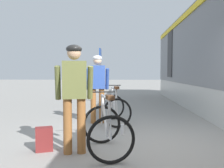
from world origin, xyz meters
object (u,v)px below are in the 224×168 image
at_px(bicycle_near_silver, 106,128).
at_px(bicycle_far_white, 114,108).
at_px(water_bottle_near_the_bikes, 123,129).
at_px(platform_sign_post, 100,66).
at_px(cyclist_near_in_olive, 74,89).
at_px(backpack_on_platform, 44,139).
at_px(cyclist_far_in_blue, 97,83).

relative_size(bicycle_near_silver, bicycle_far_white, 1.02).
height_order(water_bottle_near_the_bikes, platform_sign_post, platform_sign_post).
relative_size(bicycle_near_silver, platform_sign_post, 0.50).
bearing_deg(cyclist_near_in_olive, bicycle_near_silver, 6.92).
bearing_deg(backpack_on_platform, cyclist_far_in_blue, 52.74).
relative_size(bicycle_far_white, water_bottle_near_the_bikes, 5.24).
bearing_deg(bicycle_far_white, cyclist_far_in_blue, 176.74).
distance_m(bicycle_far_white, backpack_on_platform, 2.49).
distance_m(cyclist_near_in_olive, bicycle_far_white, 2.47).
xyz_separation_m(bicycle_near_silver, backpack_on_platform, (-1.04, 0.04, -0.20)).
height_order(cyclist_near_in_olive, water_bottle_near_the_bikes, cyclist_near_in_olive).
xyz_separation_m(cyclist_near_in_olive, water_bottle_near_the_bikes, (0.78, 1.22, -0.94)).
bearing_deg(platform_sign_post, water_bottle_near_the_bikes, -79.64).
bearing_deg(bicycle_far_white, bicycle_near_silver, -91.30).
xyz_separation_m(cyclist_far_in_blue, bicycle_near_silver, (0.39, -2.29, -0.65)).
xyz_separation_m(cyclist_far_in_blue, bicycle_far_white, (0.44, -0.03, -0.65)).
bearing_deg(cyclist_far_in_blue, bicycle_far_white, -3.26).
distance_m(cyclist_far_in_blue, backpack_on_platform, 2.49).
distance_m(cyclist_near_in_olive, backpack_on_platform, 1.01).
height_order(cyclist_near_in_olive, platform_sign_post, platform_sign_post).
height_order(bicycle_near_silver, water_bottle_near_the_bikes, bicycle_near_silver).
height_order(bicycle_near_silver, platform_sign_post, platform_sign_post).
bearing_deg(cyclist_near_in_olive, backpack_on_platform, 169.69).
bearing_deg(bicycle_near_silver, platform_sign_post, 96.30).
xyz_separation_m(backpack_on_platform, water_bottle_near_the_bikes, (1.31, 1.12, -0.09)).
bearing_deg(water_bottle_near_the_bikes, backpack_on_platform, -139.47).
bearing_deg(cyclist_far_in_blue, backpack_on_platform, -106.22).
xyz_separation_m(cyclist_far_in_blue, backpack_on_platform, (-0.65, -2.25, -0.85)).
xyz_separation_m(bicycle_near_silver, platform_sign_post, (-0.74, 6.67, 1.22)).
xyz_separation_m(bicycle_far_white, platform_sign_post, (-0.79, 4.41, 1.22)).
relative_size(bicycle_far_white, platform_sign_post, 0.49).
height_order(backpack_on_platform, water_bottle_near_the_bikes, backpack_on_platform).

